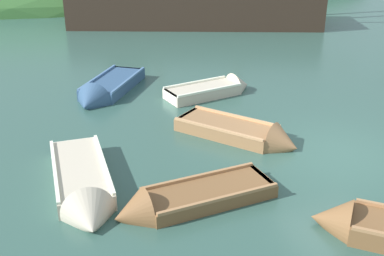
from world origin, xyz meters
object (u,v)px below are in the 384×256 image
object	(u,v)px
sailing_ship	(192,11)
rowboat_outer_right	(106,91)
rowboat_outer_left	(215,91)
rowboat_far	(245,135)
rowboat_near_dock	(183,202)
rowboat_portside	(83,189)

from	to	relation	value
sailing_ship	rowboat_outer_right	size ratio (longest dim) A/B	4.24
sailing_ship	rowboat_outer_left	xyz separation A→B (m)	(-2.64, -11.66, -0.68)
rowboat_outer_left	rowboat_outer_right	distance (m)	3.82
rowboat_outer_right	rowboat_far	world-z (taller)	rowboat_outer_right
rowboat_outer_left	rowboat_near_dock	xyz separation A→B (m)	(-2.97, -6.52, -0.03)
rowboat_portside	rowboat_near_dock	distance (m)	2.28
sailing_ship	rowboat_portside	bearing A→B (deg)	-96.16
sailing_ship	rowboat_near_dock	xyz separation A→B (m)	(-5.61, -18.18, -0.71)
rowboat_portside	rowboat_outer_right	size ratio (longest dim) A/B	0.99
rowboat_portside	rowboat_outer_right	bearing A→B (deg)	167.21
rowboat_outer_right	rowboat_portside	bearing A→B (deg)	20.41
rowboat_outer_left	rowboat_portside	bearing A→B (deg)	-146.52
rowboat_portside	rowboat_outer_right	xyz separation A→B (m)	(1.28, 6.43, 0.00)
rowboat_portside	rowboat_far	world-z (taller)	rowboat_portside
rowboat_outer_left	rowboat_near_dock	distance (m)	7.16
sailing_ship	rowboat_portside	world-z (taller)	sailing_ship
rowboat_portside	rowboat_outer_left	size ratio (longest dim) A/B	1.15
rowboat_portside	rowboat_near_dock	xyz separation A→B (m)	(1.99, -1.10, -0.04)
rowboat_outer_left	rowboat_far	distance (m)	3.80
rowboat_outer_left	rowboat_outer_right	xyz separation A→B (m)	(-3.68, 1.01, 0.01)
sailing_ship	rowboat_outer_left	distance (m)	11.97
rowboat_portside	rowboat_far	distance (m)	4.85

